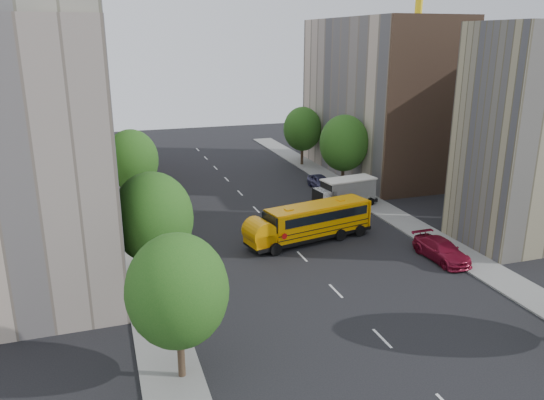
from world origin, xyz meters
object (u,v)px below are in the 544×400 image
street_tree_2 (132,160)px  parked_car_3 (441,250)px  street_tree_1 (153,218)px  parked_car_1 (155,213)px  parked_car_0 (194,283)px  parked_car_4 (320,182)px  street_tree_5 (302,129)px  safari_truck (344,192)px  street_tree_4 (344,143)px  street_tree_0 (177,291)px  school_bus (309,221)px

street_tree_2 → parked_car_3: 28.85m
street_tree_1 → parked_car_1: street_tree_1 is taller
parked_car_0 → parked_car_4: parked_car_4 is taller
parked_car_1 → parked_car_4: size_ratio=0.99×
street_tree_1 → parked_car_0: 4.98m
street_tree_5 → safari_truck: bearing=-98.3°
street_tree_4 → safari_truck: 7.33m
street_tree_1 → safari_truck: bearing=32.1°
street_tree_0 → safari_truck: (19.39, 22.17, -3.15)m
street_tree_1 → street_tree_0: bearing=-90.0°
street_tree_4 → parked_car_0: 28.07m
street_tree_5 → school_bus: size_ratio=0.68×
street_tree_1 → school_bus: size_ratio=0.71×
street_tree_0 → street_tree_2: bearing=90.0°
street_tree_1 → street_tree_5: street_tree_1 is taller
safari_truck → parked_car_0: size_ratio=1.62×
parked_car_1 → parked_car_3: size_ratio=0.83×
street_tree_1 → parked_car_4: bearing=43.7°
parked_car_0 → parked_car_4: (17.60, 20.35, 0.03)m
parked_car_3 → parked_car_4: 20.73m
school_bus → parked_car_4: school_bus is taller
street_tree_1 → parked_car_1: 14.58m
parked_car_1 → street_tree_1: bearing=79.3°
school_bus → parked_car_1: size_ratio=2.55×
parked_car_0 → parked_car_3: parked_car_3 is taller
street_tree_4 → parked_car_4: (-2.20, 0.93, -4.33)m
safari_truck → parked_car_4: size_ratio=1.55×
street_tree_2 → parked_car_0: size_ratio=1.83×
street_tree_4 → parked_car_3: size_ratio=1.55×
street_tree_1 → school_bus: bearing=20.9°
street_tree_0 → street_tree_2: (0.00, 28.00, 0.19)m
street_tree_0 → parked_car_1: 24.24m
school_bus → street_tree_2: bearing=122.1°
parked_car_4 → street_tree_1: bearing=-135.5°
safari_truck → parked_car_4: 6.82m
parked_car_0 → street_tree_4: bearing=-131.2°
street_tree_1 → street_tree_4: bearing=39.3°
street_tree_5 → parked_car_4: bearing=-101.2°
street_tree_4 → parked_car_4: street_tree_4 is taller
street_tree_0 → street_tree_4: street_tree_4 is taller
street_tree_0 → safari_truck: street_tree_0 is taller
street_tree_1 → parked_car_4: (19.80, 18.93, -4.20)m
street_tree_4 → street_tree_0: bearing=-128.2°
safari_truck → parked_car_3: size_ratio=1.30×
parked_car_0 → street_tree_1: bearing=-28.5°
parked_car_1 → street_tree_0: bearing=81.7°
parked_car_3 → safari_truck: bearing=93.1°
school_bus → safari_truck: school_bus is taller
street_tree_0 → safari_truck: bearing=48.8°
school_bus → parked_car_3: bearing=-51.5°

